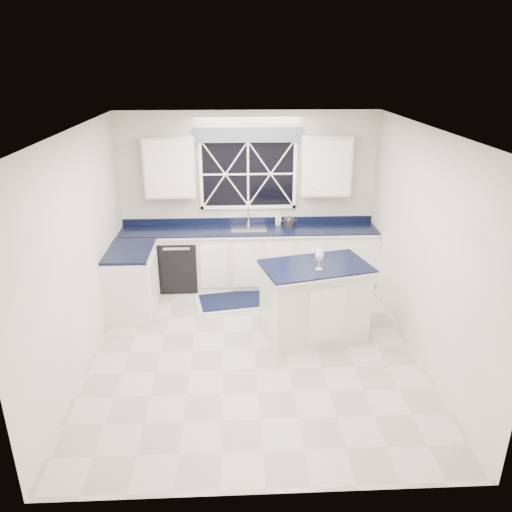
{
  "coord_description": "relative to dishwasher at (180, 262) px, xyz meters",
  "views": [
    {
      "loc": [
        -0.24,
        -5.4,
        3.41
      ],
      "look_at": [
        0.04,
        0.4,
        1.11
      ],
      "focal_mm": 35.0,
      "sensor_mm": 36.0,
      "label": 1
    }
  ],
  "objects": [
    {
      "name": "countertop",
      "position": [
        1.1,
        0.0,
        0.51
      ],
      "size": [
        3.98,
        0.64,
        0.04
      ],
      "primitive_type": "cube",
      "color": "black",
      "rests_on": "base_cabinets"
    },
    {
      "name": "back_wall",
      "position": [
        1.1,
        0.3,
        0.94
      ],
      "size": [
        4.0,
        0.1,
        2.7
      ],
      "primitive_type": "cube",
      "color": "white",
      "rests_on": "ground"
    },
    {
      "name": "dishwasher",
      "position": [
        0.0,
        0.0,
        0.0
      ],
      "size": [
        0.6,
        0.58,
        0.82
      ],
      "primitive_type": "cube",
      "color": "black",
      "rests_on": "ground"
    },
    {
      "name": "kettle",
      "position": [
        1.73,
        0.05,
        0.62
      ],
      "size": [
        0.28,
        0.21,
        0.2
      ],
      "rotation": [
        0.0,
        0.0,
        0.27
      ],
      "color": "#2A2A2D",
      "rests_on": "countertop"
    },
    {
      "name": "upper_cabinets",
      "position": [
        1.1,
        0.13,
        1.49
      ],
      "size": [
        3.1,
        0.34,
        0.9
      ],
      "color": "white",
      "rests_on": "ground"
    },
    {
      "name": "faucet",
      "position": [
        1.1,
        0.19,
        0.69
      ],
      "size": [
        0.05,
        0.2,
        0.3
      ],
      "color": "silver",
      "rests_on": "countertop"
    },
    {
      "name": "wine_glass",
      "position": [
        1.91,
        -1.73,
        0.75
      ],
      "size": [
        0.11,
        0.11,
        0.25
      ],
      "color": "silver",
      "rests_on": "island"
    },
    {
      "name": "window",
      "position": [
        1.1,
        0.25,
        1.42
      ],
      "size": [
        1.65,
        0.09,
        1.26
      ],
      "color": "black",
      "rests_on": "ground"
    },
    {
      "name": "rug",
      "position": [
        0.87,
        -0.6,
        -0.4
      ],
      "size": [
        1.28,
        0.91,
        0.02
      ],
      "rotation": [
        0.0,
        0.0,
        0.17
      ],
      "color": "beige",
      "rests_on": "ground"
    },
    {
      "name": "island",
      "position": [
        1.9,
        -1.6,
        0.09
      ],
      "size": [
        1.48,
        1.1,
        0.99
      ],
      "rotation": [
        0.0,
        0.0,
        0.25
      ],
      "color": "white",
      "rests_on": "ground"
    },
    {
      "name": "base_cabinets",
      "position": [
        0.77,
        -0.17,
        0.04
      ],
      "size": [
        3.99,
        1.6,
        0.9
      ],
      "color": "white",
      "rests_on": "ground"
    },
    {
      "name": "soap_bottle",
      "position": [
        1.58,
        0.22,
        0.63
      ],
      "size": [
        0.09,
        0.1,
        0.2
      ],
      "primitive_type": "imported",
      "rotation": [
        0.0,
        0.0,
        -0.03
      ],
      "color": "silver",
      "rests_on": "countertop"
    },
    {
      "name": "ground",
      "position": [
        1.1,
        -1.95,
        -0.41
      ],
      "size": [
        4.5,
        4.5,
        0.0
      ],
      "primitive_type": "plane",
      "color": "#B5B5B0",
      "rests_on": "ground"
    }
  ]
}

